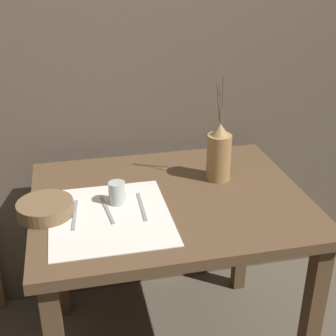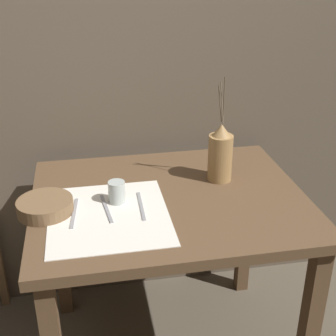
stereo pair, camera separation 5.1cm
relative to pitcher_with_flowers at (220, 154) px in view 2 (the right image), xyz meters
name	(u,v)px [view 2 (the right image)]	position (x,y,z in m)	size (l,w,h in m)	color
stone_wall_back	(147,59)	(-0.23, 0.42, 0.30)	(7.00, 0.06, 2.40)	brown
wooden_table	(169,222)	(-0.23, -0.10, -0.23)	(1.03, 0.83, 0.79)	brown
linen_cloth	(109,215)	(-0.46, -0.20, -0.11)	(0.42, 0.47, 0.00)	white
pitcher_with_flowers	(220,154)	(0.00, 0.00, 0.00)	(0.10, 0.10, 0.43)	#A87F4C
wooden_bowl	(45,206)	(-0.68, -0.14, -0.09)	(0.20, 0.20, 0.05)	brown
glass_tumbler_near	(117,192)	(-0.43, -0.11, -0.07)	(0.06, 0.06, 0.08)	#B7C1BC
fork_outer	(74,213)	(-0.58, -0.17, -0.11)	(0.03, 0.20, 0.00)	#939399
knife_center	(106,208)	(-0.47, -0.16, -0.11)	(0.04, 0.20, 0.00)	#939399
fork_inner	(141,206)	(-0.34, -0.16, -0.11)	(0.02, 0.20, 0.00)	#939399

